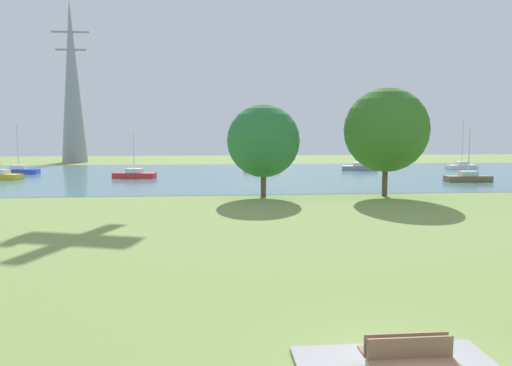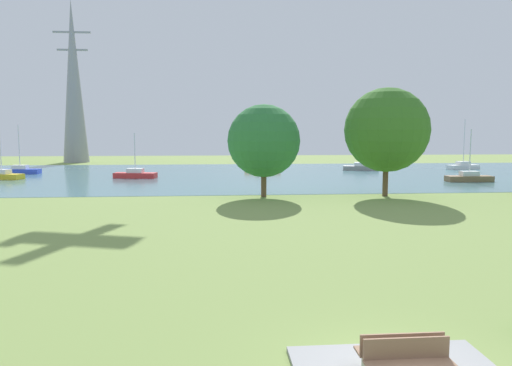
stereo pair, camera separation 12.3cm
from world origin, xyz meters
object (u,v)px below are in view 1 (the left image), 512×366
bench_facing_inland (413,366)px  tree_mid_shore (386,130)px  bench_facing_water (403,353)px  electricity_pylon (72,82)px  sailboat_yellow (0,175)px  sailboat_orange (261,168)px  sailboat_brown (468,177)px  sailboat_gray (360,167)px  sailboat_red (134,174)px  tree_west_far (263,141)px  sailboat_white (462,166)px  sailboat_blue (19,170)px

bench_facing_inland → tree_mid_shore: bearing=70.9°
bench_facing_water → tree_mid_shore: bearing=70.6°
tree_mid_shore → electricity_pylon: (-38.52, 49.45, 8.75)m
sailboat_yellow → sailboat_orange: size_ratio=0.82×
sailboat_brown → bench_facing_inland: bearing=-120.2°
sailboat_gray → sailboat_red: bearing=-163.1°
bench_facing_water → tree_west_far: bearing=90.0°
sailboat_gray → electricity_pylon: 52.06m
bench_facing_inland → sailboat_white: bearing=60.9°
sailboat_red → sailboat_gray: size_ratio=0.69×
bench_facing_inland → sailboat_blue: 60.80m
sailboat_yellow → sailboat_orange: 31.33m
sailboat_blue → electricity_pylon: bearing=89.9°
sailboat_orange → electricity_pylon: 41.13m
tree_mid_shore → electricity_pylon: 63.29m
sailboat_yellow → sailboat_gray: 44.86m
sailboat_gray → sailboat_white: 15.33m
sailboat_blue → sailboat_red: size_ratio=1.20×
bench_facing_inland → sailboat_gray: size_ratio=0.24×
sailboat_red → sailboat_orange: sailboat_orange is taller
sailboat_brown → electricity_pylon: (-51.58, 38.78, 13.69)m
tree_west_far → sailboat_red: bearing=127.0°
tree_west_far → bench_facing_water: bearing=-90.0°
tree_west_far → tree_mid_shore: size_ratio=0.85×
sailboat_yellow → sailboat_white: 60.08m
bench_facing_water → sailboat_white: 64.23m
bench_facing_water → sailboat_orange: sailboat_orange is taller
sailboat_orange → bench_facing_inland: bearing=-92.5°
sailboat_red → tree_mid_shore: (23.04, -17.77, 4.94)m
sailboat_yellow → tree_mid_shore: (37.69, -17.56, 4.93)m
sailboat_white → tree_west_far: (-31.49, -27.25, 4.05)m
sailboat_brown → sailboat_gray: bearing=113.1°
bench_facing_water → tree_west_far: (0.02, 28.73, 4.04)m
sailboat_red → bench_facing_water: bearing=-74.2°
sailboat_yellow → tree_west_far: size_ratio=0.81×
sailboat_brown → tree_west_far: bearing=-156.0°
sailboat_yellow → tree_west_far: tree_west_far is taller
sailboat_blue → sailboat_gray: (44.79, 1.82, 0.01)m
bench_facing_water → tree_mid_shore: tree_mid_shore is taller
bench_facing_inland → sailboat_gray: (16.21, 55.48, -0.00)m
sailboat_yellow → sailboat_red: 14.65m
sailboat_brown → electricity_pylon: electricity_pylon is taller
tree_west_far → sailboat_white: bearing=40.9°
bench_facing_water → sailboat_yellow: 53.58m
sailboat_gray → electricity_pylon: (-44.76, 22.81, 13.67)m
sailboat_brown → sailboat_orange: bearing=143.2°
bench_facing_water → sailboat_brown: 45.27m
tree_west_far → sailboat_blue: bearing=139.5°
tree_mid_shore → sailboat_red: bearing=142.3°
bench_facing_water → sailboat_yellow: size_ratio=0.30×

